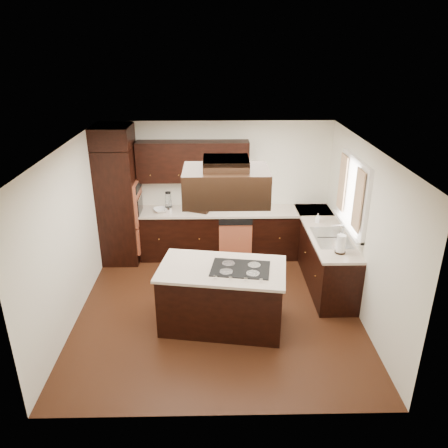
{
  "coord_description": "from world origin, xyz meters",
  "views": [
    {
      "loc": [
        -0.03,
        -5.7,
        3.82
      ],
      "look_at": [
        0.1,
        0.6,
        1.15
      ],
      "focal_mm": 35.0,
      "sensor_mm": 36.0,
      "label": 1
    }
  ],
  "objects": [
    {
      "name": "window_pane",
      "position": [
        2.1,
        0.55,
        1.65
      ],
      "size": [
        0.0,
        1.2,
        1.0
      ],
      "primitive_type": "cube",
      "color": "white",
      "rests_on": "wall_right"
    },
    {
      "name": "wall_oven_face",
      "position": [
        -1.43,
        1.71,
        1.12
      ],
      "size": [
        0.05,
        0.62,
        0.78
      ],
      "primitive_type": "cube",
      "color": "#BF5C3B",
      "rests_on": "oven_column"
    },
    {
      "name": "mixing_bowl",
      "position": [
        -1.03,
        1.74,
        0.95
      ],
      "size": [
        0.34,
        0.34,
        0.06
      ],
      "primitive_type": "imported",
      "rotation": [
        0.0,
        0.0,
        0.33
      ],
      "color": "white",
      "rests_on": "countertop_back"
    },
    {
      "name": "countertop_back",
      "position": [
        0.03,
        1.79,
        0.9
      ],
      "size": [
        2.93,
        0.63,
        0.04
      ],
      "primitive_type": "cube",
      "color": "beige",
      "rests_on": "base_cabinets_back"
    },
    {
      "name": "wall_back",
      "position": [
        0.0,
        2.11,
        1.25
      ],
      "size": [
        4.2,
        0.02,
        2.5
      ],
      "primitive_type": "cube",
      "color": "white",
      "rests_on": "ground"
    },
    {
      "name": "window_frame",
      "position": [
        2.07,
        0.55,
        1.65
      ],
      "size": [
        0.06,
        1.32,
        1.12
      ],
      "primitive_type": "cube",
      "color": "white",
      "rests_on": "wall_right"
    },
    {
      "name": "curtain_left",
      "position": [
        2.01,
        0.13,
        1.7
      ],
      "size": [
        0.02,
        0.34,
        0.9
      ],
      "primitive_type": "cube",
      "color": "#F9E5C0",
      "rests_on": "wall_right"
    },
    {
      "name": "wall_right",
      "position": [
        2.11,
        0.0,
        1.25
      ],
      "size": [
        0.02,
        4.2,
        2.5
      ],
      "primitive_type": "cube",
      "color": "white",
      "rests_on": "ground"
    },
    {
      "name": "curtain_right",
      "position": [
        2.01,
        0.97,
        1.7
      ],
      "size": [
        0.02,
        0.34,
        0.9
      ],
      "primitive_type": "cube",
      "color": "#F9E5C0",
      "rests_on": "wall_right"
    },
    {
      "name": "base_cabinets_right",
      "position": [
        1.8,
        0.9,
        0.44
      ],
      "size": [
        0.6,
        2.4,
        0.88
      ],
      "primitive_type": "cube",
      "color": "black",
      "rests_on": "floor"
    },
    {
      "name": "island",
      "position": [
        0.05,
        -0.4,
        0.44
      ],
      "size": [
        1.81,
        1.17,
        0.88
      ],
      "primitive_type": "cube",
      "rotation": [
        0.0,
        0.0,
        -0.16
      ],
      "color": "black",
      "rests_on": "floor"
    },
    {
      "name": "dishwasher_front",
      "position": [
        0.33,
        1.5,
        0.4
      ],
      "size": [
        0.6,
        0.05,
        0.72
      ],
      "primitive_type": "cube",
      "color": "#BF5C3B",
      "rests_on": "floor"
    },
    {
      "name": "countertop_right",
      "position": [
        1.79,
        0.9,
        0.9
      ],
      "size": [
        0.63,
        2.4,
        0.04
      ],
      "primitive_type": "cube",
      "color": "beige",
      "rests_on": "base_cabinets_right"
    },
    {
      "name": "paper_towel",
      "position": [
        1.8,
        0.02,
        1.06
      ],
      "size": [
        0.13,
        0.13,
        0.28
      ],
      "primitive_type": "cylinder",
      "rotation": [
        0.0,
        0.0,
        0.0
      ],
      "color": "white",
      "rests_on": "countertop_right"
    },
    {
      "name": "sink_rim",
      "position": [
        1.8,
        0.55,
        0.92
      ],
      "size": [
        0.52,
        0.84,
        0.01
      ],
      "primitive_type": "cube",
      "color": "silver",
      "rests_on": "countertop_right"
    },
    {
      "name": "ceiling",
      "position": [
        0.0,
        0.0,
        2.51
      ],
      "size": [
        4.2,
        4.2,
        0.02
      ],
      "primitive_type": "cube",
      "color": "white",
      "rests_on": "ground"
    },
    {
      "name": "blender_base",
      "position": [
        -0.88,
        1.73,
        0.97
      ],
      "size": [
        0.15,
        0.15,
        0.1
      ],
      "primitive_type": "cylinder",
      "color": "silver",
      "rests_on": "countertop_back"
    },
    {
      "name": "island_top",
      "position": [
        0.05,
        -0.4,
        0.9
      ],
      "size": [
        1.87,
        1.24,
        0.04
      ],
      "primitive_type": "cube",
      "rotation": [
        0.0,
        0.0,
        -0.16
      ],
      "color": "beige",
      "rests_on": "island"
    },
    {
      "name": "wall_front",
      "position": [
        0.0,
        -2.11,
        1.25
      ],
      "size": [
        4.2,
        0.02,
        2.5
      ],
      "primitive_type": "cube",
      "color": "white",
      "rests_on": "ground"
    },
    {
      "name": "range_hood",
      "position": [
        0.1,
        -0.55,
        2.16
      ],
      "size": [
        1.05,
        0.72,
        0.42
      ],
      "primitive_type": "cube",
      "color": "black",
      "rests_on": "ceiling"
    },
    {
      "name": "hood_duct",
      "position": [
        0.1,
        -0.55,
        2.44
      ],
      "size": [
        0.55,
        0.5,
        0.13
      ],
      "primitive_type": "cube",
      "color": "black",
      "rests_on": "ceiling"
    },
    {
      "name": "wall_left",
      "position": [
        -2.11,
        0.0,
        1.25
      ],
      "size": [
        0.02,
        4.2,
        2.5
      ],
      "primitive_type": "cube",
      "color": "white",
      "rests_on": "ground"
    },
    {
      "name": "soap_bottle",
      "position": [
        1.72,
        1.18,
        1.0
      ],
      "size": [
        0.1,
        0.1,
        0.17
      ],
      "primitive_type": "imported",
      "rotation": [
        0.0,
        0.0,
        -0.42
      ],
      "color": "white",
      "rests_on": "countertop_right"
    },
    {
      "name": "spice_rack",
      "position": [
        -0.36,
        1.71,
        1.09
      ],
      "size": [
        0.41,
        0.26,
        0.34
      ],
      "primitive_type": "cube",
      "rotation": [
        0.0,
        0.0,
        -0.43
      ],
      "color": "black",
      "rests_on": "countertop_back"
    },
    {
      "name": "upper_cabinets",
      "position": [
        -0.43,
        1.93,
        1.81
      ],
      "size": [
        2.0,
        0.34,
        0.72
      ],
      "primitive_type": "cube",
      "color": "black",
      "rests_on": "wall_back"
    },
    {
      "name": "cooktop",
      "position": [
        0.3,
        -0.44,
        0.93
      ],
      "size": [
        0.87,
        0.65,
        0.01
      ],
      "primitive_type": "cube",
      "rotation": [
        0.0,
        0.0,
        -0.16
      ],
      "color": "black",
      "rests_on": "island_top"
    },
    {
      "name": "floor",
      "position": [
        0.0,
        0.0,
        -0.01
      ],
      "size": [
        4.2,
        4.2,
        0.02
      ],
      "primitive_type": "cube",
      "color": "#4E2713",
      "rests_on": "ground"
    },
    {
      "name": "base_cabinets_back",
      "position": [
        0.03,
        1.8,
        0.44
      ],
      "size": [
        2.93,
        0.6,
        0.88
      ],
      "primitive_type": "cube",
      "color": "black",
      "rests_on": "floor"
    },
    {
      "name": "blender_pitcher",
      "position": [
        -0.88,
        1.73,
        1.15
      ],
      "size": [
        0.13,
        0.13,
        0.26
      ],
      "primitive_type": "cone",
      "color": "silver",
      "rests_on": "blender_base"
    },
    {
      "name": "oven_column",
      "position": [
        -1.78,
        1.71,
        1.06
      ],
      "size": [
        0.65,
        0.75,
        2.12
      ],
      "primitive_type": "cube",
      "color": "black",
      "rests_on": "floor"
    }
  ]
}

